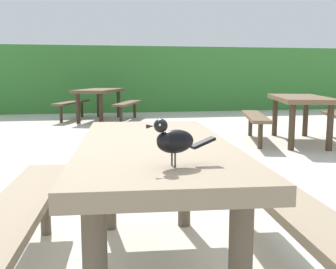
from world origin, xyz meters
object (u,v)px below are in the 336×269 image
object	(u,v)px
picnic_table_mid_left	(300,108)
picnic_table_far_centre	(99,97)
picnic_table_foreground	(154,175)
bird_grackle	(173,140)

from	to	relation	value
picnic_table_mid_left	picnic_table_far_centre	size ratio (longest dim) A/B	0.96
picnic_table_foreground	picnic_table_far_centre	distance (m)	7.72
bird_grackle	picnic_table_far_centre	size ratio (longest dim) A/B	0.13
picnic_table_foreground	bird_grackle	xyz separation A→B (m)	(-0.02, -0.59, 0.29)
picnic_table_mid_left	picnic_table_far_centre	world-z (taller)	same
picnic_table_mid_left	picnic_table_far_centre	bearing A→B (deg)	128.85
picnic_table_far_centre	picnic_table_foreground	bearing A→B (deg)	-88.89
picnic_table_foreground	picnic_table_far_centre	xyz separation A→B (m)	(-0.15, 7.72, 0.00)
picnic_table_foreground	picnic_table_mid_left	xyz separation A→B (m)	(2.94, 3.88, 0.00)
picnic_table_foreground	picnic_table_far_centre	size ratio (longest dim) A/B	0.85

